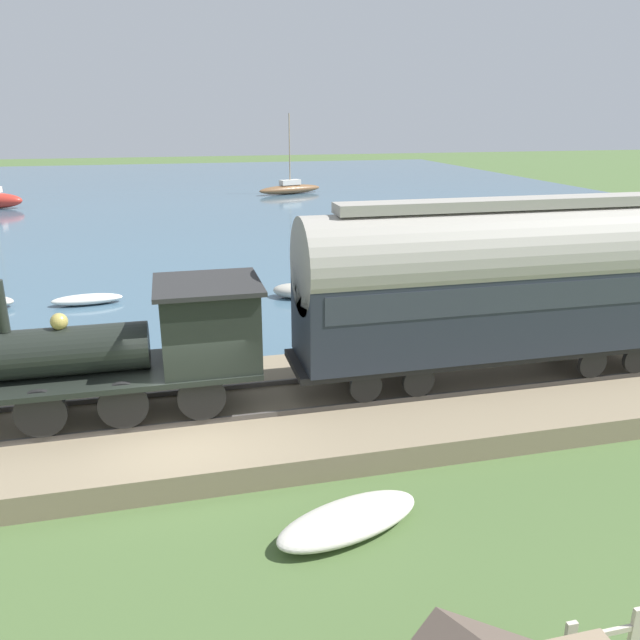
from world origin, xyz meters
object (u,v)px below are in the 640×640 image
at_px(beached_dinghy, 349,520).
at_px(passenger_coach, 499,281).
at_px(steam_locomotive, 151,340).
at_px(rowboat_near_shore, 183,289).
at_px(rowboat_off_pier, 296,291).
at_px(sailboat_brown, 290,188).
at_px(rowboat_mid_harbor, 87,299).

bearing_deg(beached_dinghy, passenger_coach, -48.84).
xyz_separation_m(steam_locomotive, beached_dinghy, (-4.40, -3.25, -2.07)).
height_order(rowboat_near_shore, rowboat_off_pier, rowboat_off_pier).
bearing_deg(steam_locomotive, rowboat_near_shore, -4.35).
bearing_deg(rowboat_near_shore, beached_dinghy, -143.87).
bearing_deg(sailboat_brown, beached_dinghy, 150.88).
bearing_deg(steam_locomotive, rowboat_off_pier, -27.41).
bearing_deg(sailboat_brown, rowboat_off_pier, 150.05).
height_order(steam_locomotive, rowboat_off_pier, steam_locomotive).
height_order(passenger_coach, rowboat_off_pier, passenger_coach).
height_order(passenger_coach, rowboat_near_shore, passenger_coach).
height_order(passenger_coach, rowboat_mid_harbor, passenger_coach).
bearing_deg(rowboat_off_pier, rowboat_mid_harbor, 105.93).
xyz_separation_m(rowboat_near_shore, rowboat_mid_harbor, (-0.68, 3.62, -0.00)).
bearing_deg(rowboat_mid_harbor, steam_locomotive, -169.71).
bearing_deg(rowboat_off_pier, sailboat_brown, 12.42).
bearing_deg(sailboat_brown, steam_locomotive, 145.84).
distance_m(sailboat_brown, rowboat_off_pier, 33.93).
height_order(rowboat_off_pier, beached_dinghy, rowboat_off_pier).
xyz_separation_m(rowboat_mid_harbor, beached_dinghy, (-15.57, -5.96, 0.02)).
bearing_deg(passenger_coach, rowboat_off_pier, 16.50).
distance_m(steam_locomotive, rowboat_near_shore, 12.06).
relative_size(sailboat_brown, rowboat_mid_harbor, 2.65).
bearing_deg(sailboat_brown, passenger_coach, 156.42).
relative_size(passenger_coach, rowboat_off_pier, 4.91).
bearing_deg(steam_locomotive, rowboat_mid_harbor, 13.67).
bearing_deg(passenger_coach, rowboat_near_shore, 31.93).
relative_size(sailboat_brown, rowboat_off_pier, 3.34).
distance_m(rowboat_mid_harbor, rowboat_off_pier, 8.05).
height_order(steam_locomotive, beached_dinghy, steam_locomotive).
distance_m(steam_locomotive, passenger_coach, 8.33).
xyz_separation_m(steam_locomotive, passenger_coach, (0.00, -8.28, 0.83)).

